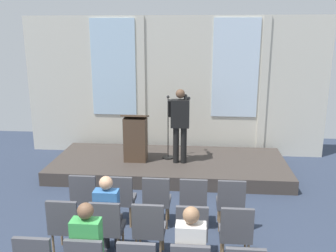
# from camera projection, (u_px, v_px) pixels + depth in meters

# --- Properties ---
(rear_partition) EXTENTS (8.09, 0.14, 3.72)m
(rear_partition) POSITION_uv_depth(u_px,v_px,m) (175.00, 86.00, 9.88)
(rear_partition) COLOR beige
(rear_partition) RESTS_ON ground
(stage_platform) EXTENTS (5.57, 2.27, 0.31)m
(stage_platform) POSITION_uv_depth(u_px,v_px,m) (169.00, 165.00, 8.94)
(stage_platform) COLOR #3F3833
(stage_platform) RESTS_ON ground
(speaker) EXTENTS (0.51, 0.69, 1.75)m
(speaker) POSITION_uv_depth(u_px,v_px,m) (180.00, 121.00, 8.46)
(speaker) COLOR black
(speaker) RESTS_ON stage_platform
(mic_stand) EXTENTS (0.28, 0.28, 1.55)m
(mic_stand) POSITION_uv_depth(u_px,v_px,m) (168.00, 145.00, 8.92)
(mic_stand) COLOR black
(mic_stand) RESTS_ON stage_platform
(lectern) EXTENTS (0.60, 0.48, 1.16)m
(lectern) POSITION_uv_depth(u_px,v_px,m) (136.00, 138.00, 8.72)
(lectern) COLOR #4C3828
(lectern) RESTS_ON stage_platform
(chair_r0_c0) EXTENTS (0.46, 0.44, 0.94)m
(chair_r0_c0) POSITION_uv_depth(u_px,v_px,m) (85.00, 195.00, 6.44)
(chair_r0_c0) COLOR olive
(chair_r0_c0) RESTS_ON ground
(chair_r0_c1) EXTENTS (0.46, 0.44, 0.94)m
(chair_r0_c1) POSITION_uv_depth(u_px,v_px,m) (121.00, 196.00, 6.39)
(chair_r0_c1) COLOR olive
(chair_r0_c1) RESTS_ON ground
(chair_r0_c2) EXTENTS (0.46, 0.44, 0.94)m
(chair_r0_c2) POSITION_uv_depth(u_px,v_px,m) (157.00, 198.00, 6.34)
(chair_r0_c2) COLOR olive
(chair_r0_c2) RESTS_ON ground
(chair_r0_c3) EXTENTS (0.46, 0.44, 0.94)m
(chair_r0_c3) POSITION_uv_depth(u_px,v_px,m) (193.00, 199.00, 6.28)
(chair_r0_c3) COLOR olive
(chair_r0_c3) RESTS_ON ground
(chair_r0_c4) EXTENTS (0.46, 0.44, 0.94)m
(chair_r0_c4) POSITION_uv_depth(u_px,v_px,m) (231.00, 201.00, 6.23)
(chair_r0_c4) COLOR olive
(chair_r0_c4) RESTS_ON ground
(chair_r1_c0) EXTENTS (0.46, 0.44, 0.94)m
(chair_r1_c0) POSITION_uv_depth(u_px,v_px,m) (66.00, 223.00, 5.51)
(chair_r1_c0) COLOR olive
(chair_r1_c0) RESTS_ON ground
(chair_r1_c1) EXTENTS (0.46, 0.44, 0.94)m
(chair_r1_c1) POSITION_uv_depth(u_px,v_px,m) (107.00, 225.00, 5.45)
(chair_r1_c1) COLOR olive
(chair_r1_c1) RESTS_ON ground
(audience_r1_c1) EXTENTS (0.36, 0.39, 1.29)m
(audience_r1_c1) POSITION_uv_depth(u_px,v_px,m) (108.00, 211.00, 5.49)
(audience_r1_c1) COLOR #2D2D33
(audience_r1_c1) RESTS_ON ground
(chair_r1_c2) EXTENTS (0.46, 0.44, 0.94)m
(chair_r1_c2) POSITION_uv_depth(u_px,v_px,m) (149.00, 227.00, 5.40)
(chair_r1_c2) COLOR olive
(chair_r1_c2) RESTS_ON ground
(chair_r1_c3) EXTENTS (0.46, 0.44, 0.94)m
(chair_r1_c3) POSITION_uv_depth(u_px,v_px,m) (192.00, 229.00, 5.35)
(chair_r1_c3) COLOR olive
(chair_r1_c3) RESTS_ON ground
(chair_r1_c4) EXTENTS (0.46, 0.44, 0.94)m
(chair_r1_c4) POSITION_uv_depth(u_px,v_px,m) (236.00, 231.00, 5.30)
(chair_r1_c4) COLOR olive
(chair_r1_c4) RESTS_ON ground
(audience_r2_c1) EXTENTS (0.36, 0.39, 1.34)m
(audience_r2_c1) POSITION_uv_depth(u_px,v_px,m) (88.00, 246.00, 4.54)
(audience_r2_c1) COLOR #2D2D33
(audience_r2_c1) RESTS_ON ground
(audience_r2_c3) EXTENTS (0.36, 0.39, 1.35)m
(audience_r2_c3) POSITION_uv_depth(u_px,v_px,m) (191.00, 251.00, 4.44)
(audience_r2_c3) COLOR #2D2D33
(audience_r2_c3) RESTS_ON ground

